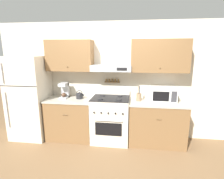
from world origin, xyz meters
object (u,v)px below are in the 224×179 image
microwave (163,94)px  stove_range (111,119)px  refrigerator (30,98)px  utensil_crock (139,97)px  tea_kettle (80,95)px  coffee_maker (65,90)px

microwave → stove_range: bearing=-175.2°
stove_range → refrigerator: (-1.82, -0.03, 0.43)m
utensil_crock → tea_kettle: bearing=-180.0°
coffee_maker → tea_kettle: bearing=-5.6°
stove_range → tea_kettle: (-0.69, 0.07, 0.49)m
refrigerator → coffee_maker: 0.80m
refrigerator → coffee_maker: refrigerator is taller
refrigerator → tea_kettle: bearing=4.9°
stove_range → microwave: (1.08, 0.09, 0.57)m
tea_kettle → stove_range: bearing=-5.9°
refrigerator → coffee_maker: size_ratio=5.39×
refrigerator → microwave: bearing=2.3°
coffee_maker → refrigerator: bearing=-170.2°
microwave → utensil_crock: utensil_crock is taller
utensil_crock → stove_range: bearing=-173.0°
tea_kettle → utensil_crock: 1.29m
refrigerator → tea_kettle: refrigerator is taller
tea_kettle → coffee_maker: bearing=174.4°
coffee_maker → microwave: coffee_maker is taller
coffee_maker → utensil_crock: size_ratio=1.08×
stove_range → microwave: 1.22m
refrigerator → tea_kettle: size_ratio=9.48×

